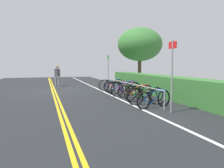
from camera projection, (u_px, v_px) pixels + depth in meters
The scene contains 20 objects.
ground_plane at pixel (53, 91), 14.40m from camera, with size 30.46×10.73×0.05m, color #232628.
centre_line_yellow_inner at pixel (52, 90), 14.37m from camera, with size 27.42×0.10×0.00m, color gold.
centre_line_yellow_outer at pixel (55, 90), 14.42m from camera, with size 27.42×0.10×0.00m, color gold.
bike_lane_stripe_white at pixel (97, 89), 15.25m from camera, with size 27.42×0.12×0.00m, color white.
bike_rack at pixel (129, 86), 11.49m from camera, with size 7.15×0.05×0.72m.
bicycle_0 at pixel (111, 85), 14.36m from camera, with size 0.53×1.81×0.77m.
bicycle_1 at pixel (116, 86), 13.83m from camera, with size 0.46×1.65×0.70m.
bicycle_2 at pixel (118, 87), 13.18m from camera, with size 0.46×1.72×0.69m.
bicycle_3 at pixel (123, 88), 12.52m from camera, with size 0.46×1.83×0.79m.
bicycle_4 at pixel (126, 89), 11.80m from camera, with size 0.46×1.82×0.78m.
bicycle_5 at pixel (134, 91), 11.16m from camera, with size 0.57×1.63×0.68m.
bicycle_6 at pixel (139, 92), 10.61m from camera, with size 0.62×1.72×0.73m.
bicycle_7 at pixel (145, 94), 10.00m from camera, with size 0.46×1.76×0.71m.
bicycle_8 at pixel (146, 97), 9.23m from camera, with size 0.46×1.66×0.73m.
bicycle_9 at pixel (154, 99), 8.59m from camera, with size 0.63×1.71×0.71m.
pedestrian at pixel (57, 74), 16.84m from camera, with size 0.33×0.41×1.61m.
sign_post_near at pixel (108, 68), 15.74m from camera, with size 0.36×0.06×2.36m.
sign_post_far at pixel (172, 70), 7.62m from camera, with size 0.36×0.10×2.52m.
hedge_backdrop at pixel (177, 88), 10.60m from camera, with size 16.10×1.11×1.07m, color #387533.
tree_near_left at pixel (140, 45), 17.53m from camera, with size 3.52×3.52×4.58m.
Camera 1 is at (14.79, -0.53, 1.68)m, focal length 35.45 mm.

